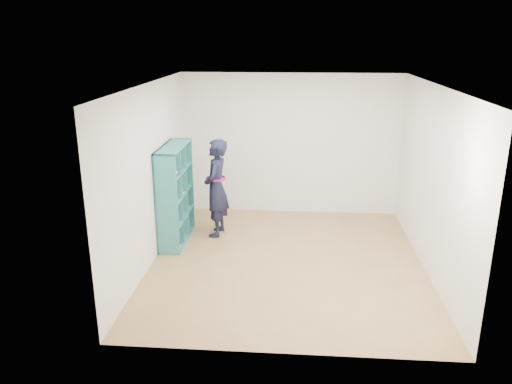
{
  "coord_description": "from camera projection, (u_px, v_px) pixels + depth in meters",
  "views": [
    {
      "loc": [
        0.08,
        -6.8,
        3.25
      ],
      "look_at": [
        -0.48,
        0.3,
        0.99
      ],
      "focal_mm": 35.0,
      "sensor_mm": 36.0,
      "label": 1
    }
  ],
  "objects": [
    {
      "name": "ceiling",
      "position": [
        290.0,
        85.0,
        6.67
      ],
      "size": [
        4.5,
        4.5,
        0.0
      ],
      "primitive_type": "plane",
      "color": "white",
      "rests_on": "wall_back"
    },
    {
      "name": "smartphone",
      "position": [
        209.0,
        180.0,
        8.31
      ],
      "size": [
        0.02,
        0.11,
        0.13
      ],
      "rotation": [
        0.44,
        0.0,
        0.14
      ],
      "color": "silver",
      "rests_on": "person"
    },
    {
      "name": "wall_front",
      "position": [
        284.0,
        241.0,
        4.92
      ],
      "size": [
        4.0,
        0.02,
        2.6
      ],
      "primitive_type": "cube",
      "color": "white",
      "rests_on": "floor"
    },
    {
      "name": "bookshelf",
      "position": [
        174.0,
        195.0,
        8.01
      ],
      "size": [
        0.35,
        1.19,
        1.59
      ],
      "color": "#277B79",
      "rests_on": "floor"
    },
    {
      "name": "wall_back",
      "position": [
        290.0,
        145.0,
        9.2
      ],
      "size": [
        4.0,
        0.02,
        2.6
      ],
      "primitive_type": "cube",
      "color": "white",
      "rests_on": "floor"
    },
    {
      "name": "person",
      "position": [
        216.0,
        188.0,
        8.24
      ],
      "size": [
        0.43,
        0.62,
        1.64
      ],
      "rotation": [
        0.0,
        0.0,
        -1.63
      ],
      "color": "black",
      "rests_on": "floor"
    },
    {
      "name": "floor",
      "position": [
        287.0,
        262.0,
        7.45
      ],
      "size": [
        4.5,
        4.5,
        0.0
      ],
      "primitive_type": "plane",
      "color": "#986C45",
      "rests_on": "ground"
    },
    {
      "name": "wall_right",
      "position": [
        433.0,
        181.0,
        6.91
      ],
      "size": [
        0.02,
        4.5,
        2.6
      ],
      "primitive_type": "cube",
      "color": "white",
      "rests_on": "floor"
    },
    {
      "name": "wall_left",
      "position": [
        150.0,
        175.0,
        7.21
      ],
      "size": [
        0.02,
        4.5,
        2.6
      ],
      "primitive_type": "cube",
      "color": "white",
      "rests_on": "floor"
    }
  ]
}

